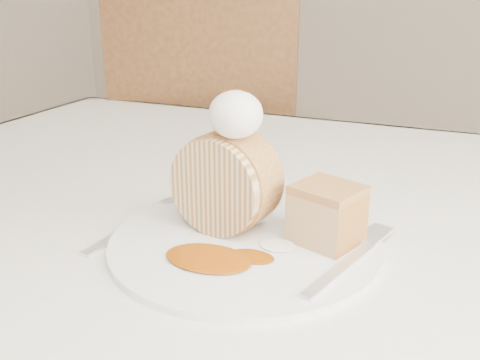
% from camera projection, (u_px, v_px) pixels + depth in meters
% --- Properties ---
extents(table, '(1.40, 0.90, 0.75)m').
position_uv_depth(table, '(295.00, 252.00, 0.78)').
color(table, silver).
rests_on(table, ground).
extents(chair_far, '(0.56, 0.56, 1.01)m').
position_uv_depth(chair_far, '(213.00, 155.00, 1.50)').
color(chair_far, brown).
rests_on(chair_far, ground).
extents(plate, '(0.39, 0.39, 0.01)m').
position_uv_depth(plate, '(245.00, 242.00, 0.60)').
color(plate, white).
rests_on(plate, table).
extents(roulade_slice, '(0.12, 0.08, 0.11)m').
position_uv_depth(roulade_slice, '(225.00, 182.00, 0.61)').
color(roulade_slice, '#CCB98E').
rests_on(roulade_slice, plate).
extents(cake_chunk, '(0.08, 0.08, 0.06)m').
position_uv_depth(cake_chunk, '(327.00, 218.00, 0.59)').
color(cake_chunk, tan).
rests_on(cake_chunk, plate).
extents(whipped_cream, '(0.06, 0.06, 0.05)m').
position_uv_depth(whipped_cream, '(236.00, 115.00, 0.57)').
color(whipped_cream, white).
rests_on(whipped_cream, roulade_slice).
extents(caramel_drizzle, '(0.03, 0.02, 0.01)m').
position_uv_depth(caramel_drizzle, '(235.00, 86.00, 0.56)').
color(caramel_drizzle, '#8C3E05').
rests_on(caramel_drizzle, whipped_cream).
extents(caramel_pool, '(0.11, 0.09, 0.00)m').
position_uv_depth(caramel_pool, '(208.00, 258.00, 0.55)').
color(caramel_pool, '#8C3E05').
rests_on(caramel_pool, plate).
extents(fork, '(0.07, 0.18, 0.00)m').
position_uv_depth(fork, '(340.00, 270.00, 0.53)').
color(fork, silver).
rests_on(fork, plate).
extents(spoon, '(0.04, 0.17, 0.00)m').
position_uv_depth(spoon, '(125.00, 231.00, 0.63)').
color(spoon, silver).
rests_on(spoon, table).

